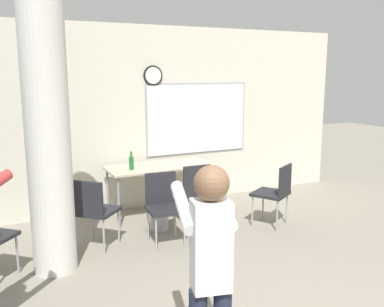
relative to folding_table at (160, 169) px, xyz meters
name	(u,v)px	position (x,y,z in m)	size (l,w,h in m)	color
wall_back	(119,119)	(-0.43, 0.55, 0.70)	(8.00, 0.15, 2.80)	beige
support_pillar	(48,142)	(-1.69, -1.19, 0.70)	(0.45, 0.45, 2.80)	silver
folding_table	(160,169)	(0.00, 0.00, 0.00)	(1.56, 0.69, 0.75)	beige
bottle_on_table	(131,163)	(-0.46, -0.07, 0.15)	(0.07, 0.07, 0.26)	#1E6B2D
waste_bin	(159,219)	(-0.25, -0.58, -0.54)	(0.25, 0.25, 0.31)	#B2B2B7
chair_table_left	(94,208)	(-1.17, -0.83, -0.19)	(0.62, 0.62, 0.87)	#232328
chair_table_front	(164,203)	(-0.35, -1.01, -0.19)	(0.47, 0.47, 0.87)	#232328
chair_table_right	(193,189)	(0.26, -0.59, -0.19)	(0.45, 0.45, 0.87)	#232328
chair_mid_room	(275,190)	(1.25, -1.14, -0.19)	(0.60, 0.60, 0.87)	#232328
person_playing_front	(210,267)	(-1.08, -3.57, 0.23)	(0.45, 0.65, 1.57)	#1E2338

